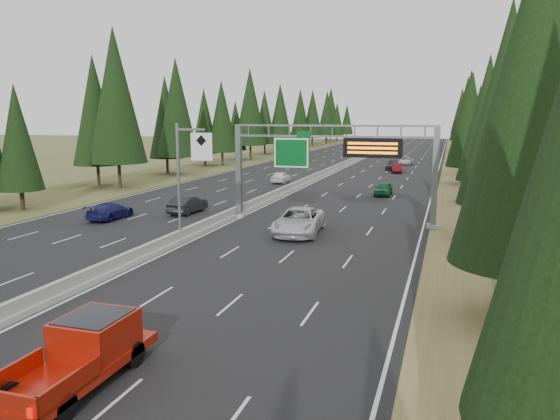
{
  "coord_description": "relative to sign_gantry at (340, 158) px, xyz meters",
  "views": [
    {
      "loc": [
        17.25,
        -7.46,
        8.54
      ],
      "look_at": [
        8.66,
        20.0,
        3.58
      ],
      "focal_mm": 35.0,
      "sensor_mm": 36.0,
      "label": 1
    }
  ],
  "objects": [
    {
      "name": "car_onc_near",
      "position": [
        -13.58,
        0.48,
        -4.42
      ],
      "size": [
        1.78,
        4.74,
        1.55
      ],
      "primitive_type": "imported",
      "rotation": [
        0.0,
        0.0,
        3.11
      ],
      "color": "black",
      "rests_on": "road"
    },
    {
      "name": "car_ahead_green",
      "position": [
        1.55,
        16.89,
        -4.47
      ],
      "size": [
        1.72,
        4.24,
        1.44
      ],
      "primitive_type": "imported",
      "rotation": [
        0.0,
        0.0,
        -0.01
      ],
      "color": "#13532B",
      "rests_on": "road"
    },
    {
      "name": "red_pickup",
      "position": [
        -2.58,
        -28.39,
        -4.08
      ],
      "size": [
        2.19,
        6.13,
        2.0
      ],
      "color": "black",
      "rests_on": "road"
    },
    {
      "name": "shoulder_right",
      "position": [
        8.88,
        45.12,
        -5.24
      ],
      "size": [
        3.6,
        260.0,
        0.06
      ],
      "primitive_type": "cube",
      "color": "olive",
      "rests_on": "ground"
    },
    {
      "name": "car_ahead_dkred",
      "position": [
        0.63,
        41.7,
        -4.48
      ],
      "size": [
        1.89,
        4.41,
        1.41
      ],
      "primitive_type": "imported",
      "rotation": [
        0.0,
        0.0,
        0.09
      ],
      "color": "#5A0C10",
      "rests_on": "road"
    },
    {
      "name": "car_onc_blue",
      "position": [
        -18.47,
        -3.99,
        -4.49
      ],
      "size": [
        1.99,
        4.82,
        1.4
      ],
      "primitive_type": "imported",
      "rotation": [
        0.0,
        0.0,
        3.13
      ],
      "color": "navy",
      "rests_on": "road"
    },
    {
      "name": "car_onc_far",
      "position": [
        -20.93,
        65.1,
        -4.47
      ],
      "size": [
        2.47,
        5.21,
        1.44
      ],
      "primitive_type": "imported",
      "rotation": [
        0.0,
        0.0,
        3.16
      ],
      "color": "black",
      "rests_on": "road"
    },
    {
      "name": "silver_minivan",
      "position": [
        -1.97,
        -4.81,
        -4.26
      ],
      "size": [
        3.61,
        6.9,
        1.85
      ],
      "primitive_type": "imported",
      "rotation": [
        0.0,
        0.0,
        0.08
      ],
      "color": "silver",
      "rests_on": "road"
    },
    {
      "name": "car_onc_white",
      "position": [
        -12.36,
        24.18,
        -4.44
      ],
      "size": [
        1.83,
        4.4,
        1.49
      ],
      "primitive_type": "imported",
      "rotation": [
        0.0,
        0.0,
        3.16
      ],
      "color": "white",
      "rests_on": "road"
    },
    {
      "name": "car_ahead_far",
      "position": [
        -7.42,
        93.7,
        -4.37
      ],
      "size": [
        2.27,
        4.94,
        1.64
      ],
      "primitive_type": "imported",
      "rotation": [
        0.0,
        0.0,
        0.07
      ],
      "color": "black",
      "rests_on": "road"
    },
    {
      "name": "sign_gantry",
      "position": [
        0.0,
        0.0,
        0.0
      ],
      "size": [
        16.75,
        0.98,
        7.8
      ],
      "color": "slate",
      "rests_on": "road"
    },
    {
      "name": "shoulder_left",
      "position": [
        -26.72,
        45.12,
        -5.24
      ],
      "size": [
        3.6,
        260.0,
        0.06
      ],
      "primitive_type": "cube",
      "color": "#4D5527",
      "rests_on": "ground"
    },
    {
      "name": "car_ahead_white",
      "position": [
        0.81,
        56.49,
        -4.55
      ],
      "size": [
        2.58,
        4.79,
        1.28
      ],
      "primitive_type": "imported",
      "rotation": [
        0.0,
        0.0,
        -0.1
      ],
      "color": "silver",
      "rests_on": "road"
    },
    {
      "name": "tree_row_left",
      "position": [
        -30.93,
        35.06,
        3.81
      ],
      "size": [
        11.94,
        239.76,
        18.88
      ],
      "color": "black",
      "rests_on": "ground"
    },
    {
      "name": "hov_sign_pole",
      "position": [
        -8.33,
        -9.92,
        -0.54
      ],
      "size": [
        2.8,
        0.5,
        8.0
      ],
      "color": "slate",
      "rests_on": "road"
    },
    {
      "name": "road",
      "position": [
        -8.92,
        45.12,
        -5.23
      ],
      "size": [
        32.0,
        260.0,
        0.08
      ],
      "primitive_type": "cube",
      "color": "black",
      "rests_on": "ground"
    },
    {
      "name": "tree_row_right",
      "position": [
        13.06,
        28.77,
        4.01
      ],
      "size": [
        11.67,
        242.68,
        18.84
      ],
      "color": "black",
      "rests_on": "ground"
    },
    {
      "name": "car_ahead_dkgrey",
      "position": [
        -0.41,
        45.78,
        -4.46
      ],
      "size": [
        2.15,
        5.04,
        1.45
      ],
      "primitive_type": "imported",
      "rotation": [
        0.0,
        0.0,
        0.02
      ],
      "color": "black",
      "rests_on": "road"
    },
    {
      "name": "median_barrier",
      "position": [
        -8.92,
        45.12,
        -4.85
      ],
      "size": [
        0.7,
        260.0,
        0.85
      ],
      "color": "gray",
      "rests_on": "road"
    }
  ]
}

